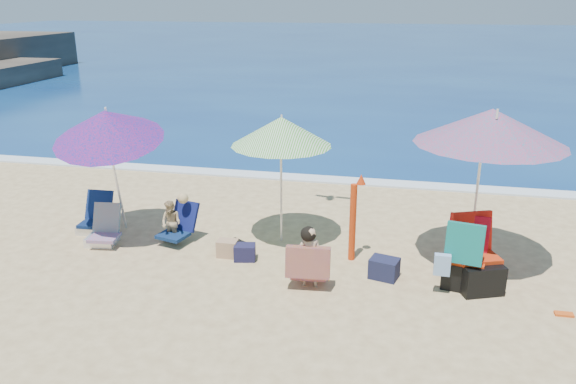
% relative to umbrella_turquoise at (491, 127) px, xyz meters
% --- Properties ---
extents(ground, '(120.00, 120.00, 0.00)m').
position_rel_umbrella_turquoise_xyz_m(ground, '(-2.61, -1.31, -2.20)').
color(ground, '#D8BC84').
rests_on(ground, ground).
extents(sea, '(120.00, 80.00, 0.12)m').
position_rel_umbrella_turquoise_xyz_m(sea, '(-2.61, 43.69, -2.25)').
color(sea, navy).
rests_on(sea, ground).
extents(foam, '(120.00, 0.50, 0.04)m').
position_rel_umbrella_turquoise_xyz_m(foam, '(-2.61, 3.79, -2.18)').
color(foam, white).
rests_on(foam, ground).
extents(umbrella_turquoise, '(2.88, 2.88, 2.50)m').
position_rel_umbrella_turquoise_xyz_m(umbrella_turquoise, '(0.00, 0.00, 0.00)').
color(umbrella_turquoise, silver).
rests_on(umbrella_turquoise, ground).
extents(umbrella_striped, '(1.67, 1.67, 2.18)m').
position_rel_umbrella_turquoise_xyz_m(umbrella_striped, '(-3.15, 0.30, -0.29)').
color(umbrella_striped, silver).
rests_on(umbrella_striped, ground).
extents(umbrella_blue, '(2.05, 2.11, 2.44)m').
position_rel_umbrella_turquoise_xyz_m(umbrella_blue, '(-5.91, -0.26, -0.20)').
color(umbrella_blue, white).
rests_on(umbrella_blue, ground).
extents(furled_umbrella, '(0.25, 0.27, 1.39)m').
position_rel_umbrella_turquoise_xyz_m(furled_umbrella, '(-1.89, -0.17, -1.44)').
color(furled_umbrella, red).
rests_on(furled_umbrella, ground).
extents(chair_navy, '(0.54, 0.63, 0.68)m').
position_rel_umbrella_turquoise_xyz_m(chair_navy, '(-6.48, 0.01, -2.02)').
color(chair_navy, '#0B1D42').
rests_on(chair_navy, ground).
extents(chair_rainbow, '(0.61, 0.66, 0.65)m').
position_rel_umbrella_turquoise_xyz_m(chair_rainbow, '(-6.06, -0.46, -2.02)').
color(chair_rainbow, '#D74B57').
rests_on(chair_rainbow, ground).
extents(camp_chair_left, '(0.80, 0.86, 1.05)m').
position_rel_umbrella_turquoise_xyz_m(camp_chair_left, '(-0.07, -0.75, -1.88)').
color(camp_chair_left, red).
rests_on(camp_chair_left, ground).
extents(camp_chair_right, '(0.78, 0.75, 1.05)m').
position_rel_umbrella_turquoise_xyz_m(camp_chair_right, '(-0.26, -0.75, -1.82)').
color(camp_chair_right, '#BD300D').
rests_on(camp_chair_right, ground).
extents(person_center, '(0.64, 0.55, 0.92)m').
position_rel_umbrella_turquoise_xyz_m(person_center, '(-2.41, -1.22, -1.75)').
color(person_center, tan).
rests_on(person_center, ground).
extents(person_left, '(0.64, 0.74, 0.85)m').
position_rel_umbrella_turquoise_xyz_m(person_left, '(-4.90, -0.19, -1.81)').
color(person_left, tan).
rests_on(person_left, ground).
extents(bag_navy_a, '(0.37, 0.30, 0.26)m').
position_rel_umbrella_turquoise_xyz_m(bag_navy_a, '(-3.56, -0.57, -2.07)').
color(bag_navy_a, '#1B1A39').
rests_on(bag_navy_a, ground).
extents(bag_black_a, '(0.38, 0.36, 0.23)m').
position_rel_umbrella_turquoise_xyz_m(bag_black_a, '(-3.75, -0.42, -2.08)').
color(bag_black_a, black).
rests_on(bag_black_a, ground).
extents(bag_tan, '(0.33, 0.24, 0.28)m').
position_rel_umbrella_turquoise_xyz_m(bag_tan, '(-3.86, -0.50, -2.06)').
color(bag_tan, tan).
rests_on(bag_tan, ground).
extents(bag_navy_b, '(0.47, 0.40, 0.31)m').
position_rel_umbrella_turquoise_xyz_m(bag_navy_b, '(-1.37, -0.72, -2.04)').
color(bag_navy_b, '#191C37').
rests_on(bag_navy_b, ground).
extents(orange_item, '(0.24, 0.11, 0.03)m').
position_rel_umbrella_turquoise_xyz_m(orange_item, '(1.01, -1.29, -2.18)').
color(orange_item, '#D85016').
rests_on(orange_item, ground).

